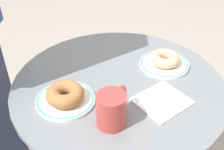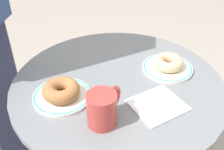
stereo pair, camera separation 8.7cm
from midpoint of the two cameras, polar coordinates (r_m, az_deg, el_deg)
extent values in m
cylinder|color=slate|center=(0.87, 4.09, -2.04)|extent=(0.67, 0.67, 0.02)
cylinder|color=white|center=(0.81, -7.32, -4.53)|extent=(0.17, 0.17, 0.01)
torus|color=#38B2A8|center=(0.81, -7.34, -4.35)|extent=(0.17, 0.17, 0.01)
cylinder|color=white|center=(0.94, 14.08, 1.31)|extent=(0.17, 0.17, 0.01)
torus|color=#38B2A8|center=(0.94, 14.11, 1.47)|extent=(0.16, 0.16, 0.01)
torus|color=#A36B3D|center=(0.79, -7.46, -3.26)|extent=(0.15, 0.15, 0.04)
torus|color=#E0B789|center=(0.93, 14.30, 2.52)|extent=(0.13, 0.13, 0.03)
cube|color=white|center=(0.79, 12.61, -6.27)|extent=(0.14, 0.13, 0.01)
cylinder|color=#B73D38|center=(0.70, 1.44, -7.33)|extent=(0.08, 0.08, 0.09)
torus|color=#B73D38|center=(0.72, 3.47, -5.04)|extent=(0.07, 0.04, 0.07)
camera|label=1|loc=(0.04, -87.14, 2.09)|focal=43.86mm
camera|label=2|loc=(0.04, 92.86, -2.09)|focal=43.86mm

